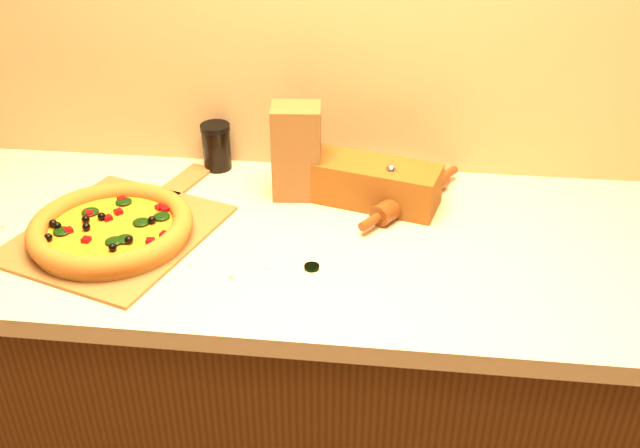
{
  "coord_description": "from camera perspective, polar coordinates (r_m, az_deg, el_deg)",
  "views": [
    {
      "loc": [
        0.14,
        0.17,
        1.71
      ],
      "look_at": [
        -0.0,
        1.38,
        0.96
      ],
      "focal_mm": 40.0,
      "sensor_mm": 36.0,
      "label": 1
    }
  ],
  "objects": [
    {
      "name": "bread_bag",
      "position": [
        1.61,
        3.28,
        3.46
      ],
      "size": [
        0.37,
        0.2,
        0.1
      ],
      "primitive_type": "cube",
      "rotation": [
        0.0,
        0.0,
        -0.26
      ],
      "color": "brown",
      "rests_on": "countertop"
    },
    {
      "name": "bottle_cap",
      "position": [
        1.4,
        -0.67,
        -3.45
      ],
      "size": [
        0.03,
        0.03,
        0.01
      ],
      "primitive_type": "cylinder",
      "rotation": [
        0.0,
        0.0,
        0.08
      ],
      "color": "black",
      "rests_on": "countertop"
    },
    {
      "name": "paper_bag",
      "position": [
        1.61,
        -1.89,
        5.81
      ],
      "size": [
        0.12,
        0.1,
        0.22
      ],
      "primitive_type": "cube",
      "rotation": [
        0.0,
        0.0,
        0.09
      ],
      "color": "brown",
      "rests_on": "countertop"
    },
    {
      "name": "pepper_grinder",
      "position": [
        1.58,
        5.63,
        2.62
      ],
      "size": [
        0.06,
        0.06,
        0.11
      ],
      "color": "black",
      "rests_on": "countertop"
    },
    {
      "name": "pizza_peel",
      "position": [
        1.57,
        -15.61,
        -0.43
      ],
      "size": [
        0.47,
        0.58,
        0.01
      ],
      "rotation": [
        0.0,
        0.0,
        -0.32
      ],
      "color": "brown",
      "rests_on": "countertop"
    },
    {
      "name": "countertop",
      "position": [
        1.51,
        0.27,
        -1.59
      ],
      "size": [
        2.84,
        0.68,
        0.04
      ],
      "primitive_type": "cube",
      "color": "beige",
      "rests_on": "cabinet"
    },
    {
      "name": "rolling_pin",
      "position": [
        1.61,
        7.31,
        2.21
      ],
      "size": [
        0.22,
        0.3,
        0.05
      ],
      "rotation": [
        0.0,
        0.0,
        0.95
      ],
      "color": "#5A240F",
      "rests_on": "countertop"
    },
    {
      "name": "dark_jar",
      "position": [
        1.77,
        -8.27,
        6.16
      ],
      "size": [
        0.07,
        0.07,
        0.12
      ],
      "color": "black",
      "rests_on": "countertop"
    },
    {
      "name": "cabinet",
      "position": [
        1.8,
        0.23,
        -13.64
      ],
      "size": [
        2.8,
        0.65,
        0.86
      ],
      "primitive_type": "cube",
      "color": "#49260F",
      "rests_on": "ground"
    },
    {
      "name": "pizza",
      "position": [
        1.54,
        -16.37,
        -0.3
      ],
      "size": [
        0.34,
        0.34,
        0.05
      ],
      "color": "#B5832D",
      "rests_on": "pizza_peel"
    }
  ]
}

